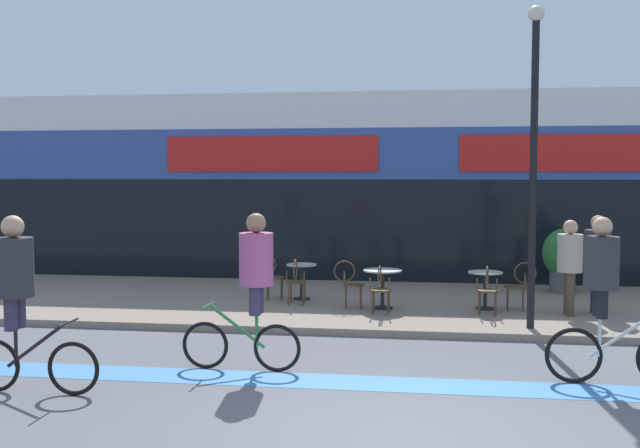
{
  "coord_description": "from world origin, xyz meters",
  "views": [
    {
      "loc": [
        0.24,
        -7.5,
        2.66
      ],
      "look_at": [
        -1.73,
        6.1,
        1.73
      ],
      "focal_mm": 42.0,
      "sensor_mm": 36.0,
      "label": 1
    }
  ],
  "objects_px": {
    "bistro_table_0": "(301,275)",
    "cafe_chair_0_near": "(296,278)",
    "bistro_table_1": "(383,281)",
    "cafe_chair_2_near": "(487,287)",
    "pedestrian_near_end": "(597,255)",
    "cafe_chair_1_near": "(380,286)",
    "cafe_chair_1_side": "(349,281)",
    "planter_pot": "(563,257)",
    "lamp_post": "(534,144)",
    "bistro_table_2": "(485,283)",
    "cyclist_2": "(607,290)",
    "pedestrian_far_end": "(570,259)",
    "cyclist_0": "(253,277)",
    "cyclist_1": "(18,287)",
    "cafe_chair_2_side": "(520,283)",
    "cafe_chair_0_side": "(271,273)"
  },
  "relations": [
    {
      "from": "planter_pot",
      "to": "lamp_post",
      "type": "distance_m",
      "value": 4.65
    },
    {
      "from": "cafe_chair_0_near",
      "to": "cyclist_2",
      "type": "distance_m",
      "value": 6.5
    },
    {
      "from": "bistro_table_2",
      "to": "cyclist_2",
      "type": "relative_size",
      "value": 0.33
    },
    {
      "from": "bistro_table_0",
      "to": "bistro_table_1",
      "type": "distance_m",
      "value": 1.85
    },
    {
      "from": "cafe_chair_2_near",
      "to": "cafe_chair_2_side",
      "type": "relative_size",
      "value": 1.0
    },
    {
      "from": "cafe_chair_1_side",
      "to": "pedestrian_near_end",
      "type": "bearing_deg",
      "value": -6.5
    },
    {
      "from": "bistro_table_2",
      "to": "pedestrian_near_end",
      "type": "height_order",
      "value": "pedestrian_near_end"
    },
    {
      "from": "cafe_chair_2_side",
      "to": "pedestrian_far_end",
      "type": "distance_m",
      "value": 1.03
    },
    {
      "from": "cafe_chair_2_near",
      "to": "cafe_chair_1_side",
      "type": "bearing_deg",
      "value": 89.01
    },
    {
      "from": "bistro_table_0",
      "to": "cafe_chair_0_near",
      "type": "relative_size",
      "value": 0.79
    },
    {
      "from": "cafe_chair_0_side",
      "to": "lamp_post",
      "type": "height_order",
      "value": "lamp_post"
    },
    {
      "from": "bistro_table_1",
      "to": "bistro_table_2",
      "type": "bearing_deg",
      "value": 6.26
    },
    {
      "from": "pedestrian_far_end",
      "to": "cyclist_0",
      "type": "bearing_deg",
      "value": 38.85
    },
    {
      "from": "cafe_chair_0_near",
      "to": "cafe_chair_2_near",
      "type": "distance_m",
      "value": 3.62
    },
    {
      "from": "bistro_table_0",
      "to": "planter_pot",
      "type": "height_order",
      "value": "planter_pot"
    },
    {
      "from": "cafe_chair_1_side",
      "to": "lamp_post",
      "type": "distance_m",
      "value": 4.26
    },
    {
      "from": "bistro_table_1",
      "to": "cafe_chair_0_near",
      "type": "bearing_deg",
      "value": 174.51
    },
    {
      "from": "bistro_table_1",
      "to": "cafe_chair_0_side",
      "type": "bearing_deg",
      "value": 161.34
    },
    {
      "from": "bistro_table_0",
      "to": "lamp_post",
      "type": "distance_m",
      "value": 5.37
    },
    {
      "from": "cyclist_2",
      "to": "pedestrian_near_end",
      "type": "height_order",
      "value": "cyclist_2"
    },
    {
      "from": "cafe_chair_0_near",
      "to": "cafe_chair_0_side",
      "type": "height_order",
      "value": "same"
    },
    {
      "from": "bistro_table_1",
      "to": "pedestrian_far_end",
      "type": "xyz_separation_m",
      "value": [
        3.35,
        -0.18,
        0.49
      ]
    },
    {
      "from": "cafe_chair_1_side",
      "to": "cyclist_0",
      "type": "xyz_separation_m",
      "value": [
        -0.85,
        -4.24,
        0.64
      ]
    },
    {
      "from": "cafe_chair_2_near",
      "to": "pedestrian_near_end",
      "type": "bearing_deg",
      "value": -68.13
    },
    {
      "from": "cafe_chair_0_near",
      "to": "pedestrian_near_end",
      "type": "xyz_separation_m",
      "value": [
        5.55,
        -0.09,
        0.54
      ]
    },
    {
      "from": "cafe_chair_2_near",
      "to": "planter_pot",
      "type": "xyz_separation_m",
      "value": [
        1.79,
        2.88,
        0.24
      ]
    },
    {
      "from": "bistro_table_2",
      "to": "lamp_post",
      "type": "bearing_deg",
      "value": -69.57
    },
    {
      "from": "cafe_chair_2_side",
      "to": "bistro_table_2",
      "type": "bearing_deg",
      "value": 7.09
    },
    {
      "from": "cafe_chair_2_near",
      "to": "cyclist_1",
      "type": "relative_size",
      "value": 0.42
    },
    {
      "from": "cafe_chair_1_near",
      "to": "cafe_chair_1_side",
      "type": "bearing_deg",
      "value": 48.39
    },
    {
      "from": "bistro_table_1",
      "to": "cafe_chair_0_near",
      "type": "height_order",
      "value": "cafe_chair_0_near"
    },
    {
      "from": "cafe_chair_2_near",
      "to": "lamp_post",
      "type": "height_order",
      "value": "lamp_post"
    },
    {
      "from": "cafe_chair_0_near",
      "to": "cafe_chair_2_side",
      "type": "relative_size",
      "value": 1.0
    },
    {
      "from": "cafe_chair_1_side",
      "to": "cafe_chair_2_near",
      "type": "relative_size",
      "value": 1.0
    },
    {
      "from": "cafe_chair_1_side",
      "to": "cafe_chair_2_side",
      "type": "bearing_deg",
      "value": -3.7
    },
    {
      "from": "lamp_post",
      "to": "cyclist_2",
      "type": "bearing_deg",
      "value": -79.14
    },
    {
      "from": "cyclist_0",
      "to": "cafe_chair_1_near",
      "type": "bearing_deg",
      "value": -110.75
    },
    {
      "from": "bistro_table_1",
      "to": "lamp_post",
      "type": "relative_size",
      "value": 0.14
    },
    {
      "from": "cafe_chair_1_side",
      "to": "planter_pot",
      "type": "distance_m",
      "value": 4.98
    },
    {
      "from": "bistro_table_2",
      "to": "planter_pot",
      "type": "distance_m",
      "value": 2.89
    },
    {
      "from": "cafe_chair_0_near",
      "to": "cyclist_1",
      "type": "height_order",
      "value": "cyclist_1"
    },
    {
      "from": "bistro_table_1",
      "to": "bistro_table_2",
      "type": "distance_m",
      "value": 1.92
    },
    {
      "from": "cafe_chair_2_side",
      "to": "cafe_chair_1_side",
      "type": "bearing_deg",
      "value": 11.84
    },
    {
      "from": "bistro_table_2",
      "to": "cyclist_2",
      "type": "distance_m",
      "value": 4.64
    },
    {
      "from": "bistro_table_2",
      "to": "cyclist_1",
      "type": "height_order",
      "value": "cyclist_1"
    },
    {
      "from": "bistro_table_1",
      "to": "cafe_chair_0_near",
      "type": "distance_m",
      "value": 1.68
    },
    {
      "from": "cafe_chair_1_near",
      "to": "cafe_chair_2_near",
      "type": "distance_m",
      "value": 1.91
    },
    {
      "from": "bistro_table_0",
      "to": "cafe_chair_1_near",
      "type": "height_order",
      "value": "cafe_chair_1_near"
    },
    {
      "from": "bistro_table_1",
      "to": "planter_pot",
      "type": "xyz_separation_m",
      "value": [
        3.69,
        2.47,
        0.23
      ]
    },
    {
      "from": "cafe_chair_0_side",
      "to": "planter_pot",
      "type": "xyz_separation_m",
      "value": [
        5.99,
        1.69,
        0.24
      ]
    }
  ]
}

